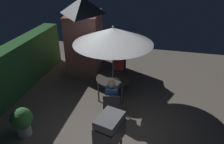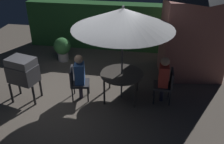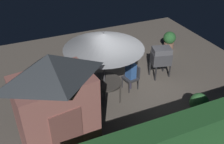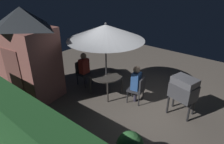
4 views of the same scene
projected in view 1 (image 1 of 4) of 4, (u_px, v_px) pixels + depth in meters
The scene contains 11 objects.
ground_plane at pixel (112, 111), 6.68m from camera, with size 11.00×11.00×0.00m, color #6B6056.
hedge_backdrop at pixel (8, 75), 6.99m from camera, with size 6.36×0.59×1.71m.
garden_shed at pixel (84, 34), 8.64m from camera, with size 2.01×1.54×2.95m.
patio_table at pixel (113, 80), 7.09m from camera, with size 1.12×1.12×0.73m.
patio_umbrella at pixel (113, 36), 6.38m from camera, with size 2.45×2.45×2.48m.
bbq_grill at pixel (110, 129), 4.79m from camera, with size 0.80×0.66×1.20m.
chair_near_shed at pixel (119, 68), 8.15m from camera, with size 0.47×0.47×0.90m.
chair_far_side at pixel (111, 104), 6.13m from camera, with size 0.54×0.54×0.90m.
potted_plant_by_grill at pixel (22, 120), 5.60m from camera, with size 0.58×0.58×0.83m.
person_in_red at pixel (119, 63), 7.95m from camera, with size 0.25×0.34×1.26m.
person_in_blue at pixel (112, 95), 6.08m from camera, with size 0.30×0.38×1.26m.
Camera 1 is at (-5.17, -1.23, 4.23)m, focal length 34.39 mm.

